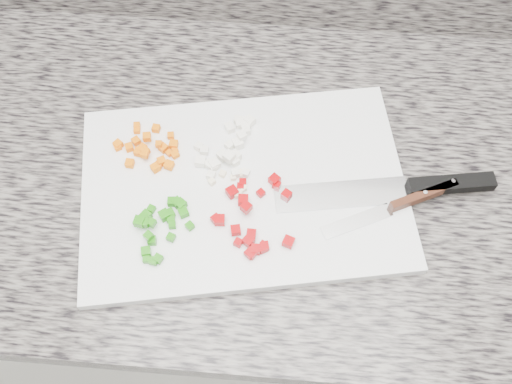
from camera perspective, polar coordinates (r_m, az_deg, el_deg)
cabinet at (r=1.31m, az=1.58°, el=-7.80°), size 3.92×0.62×0.86m
countertop at (r=0.90m, az=2.28°, el=2.10°), size 3.96×0.64×0.04m
cutting_board at (r=0.86m, az=-1.23°, el=0.39°), size 0.53×0.41×0.02m
carrot_pile at (r=0.89m, az=-10.60°, el=4.24°), size 0.11×0.09×0.02m
onion_pile at (r=0.88m, az=-2.70°, el=4.51°), size 0.09×0.12×0.02m
green_pepper_pile at (r=0.82m, az=-9.45°, el=-3.15°), size 0.09×0.11×0.02m
red_pepper_pile at (r=0.82m, az=-0.50°, el=-2.78°), size 0.12×0.14×0.02m
garlic_pile at (r=0.85m, az=-2.26°, el=0.83°), size 0.06×0.05×0.01m
chef_knife at (r=0.87m, az=15.49°, el=0.42°), size 0.33×0.09×0.02m
paring_knife at (r=0.86m, az=14.85°, el=-0.96°), size 0.20×0.11×0.02m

